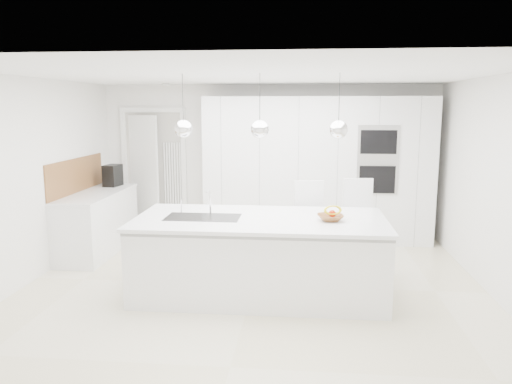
# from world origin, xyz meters

# --- Properties ---
(floor) EXTENTS (5.50, 5.50, 0.00)m
(floor) POSITION_xyz_m (0.00, 0.00, 0.00)
(floor) COLOR beige
(floor) RESTS_ON ground
(wall_back) EXTENTS (5.50, 0.00, 5.50)m
(wall_back) POSITION_xyz_m (0.00, 2.50, 1.25)
(wall_back) COLOR white
(wall_back) RESTS_ON ground
(wall_left) EXTENTS (0.00, 5.00, 5.00)m
(wall_left) POSITION_xyz_m (-2.75, 0.00, 1.25)
(wall_left) COLOR white
(wall_left) RESTS_ON ground
(ceiling) EXTENTS (5.50, 5.50, 0.00)m
(ceiling) POSITION_xyz_m (0.00, 0.00, 2.50)
(ceiling) COLOR white
(ceiling) RESTS_ON wall_back
(tall_cabinets) EXTENTS (3.60, 0.60, 2.30)m
(tall_cabinets) POSITION_xyz_m (0.80, 2.20, 1.15)
(tall_cabinets) COLOR white
(tall_cabinets) RESTS_ON floor
(oven_stack) EXTENTS (0.62, 0.04, 1.05)m
(oven_stack) POSITION_xyz_m (1.70, 1.89, 1.35)
(oven_stack) COLOR #A5A5A8
(oven_stack) RESTS_ON tall_cabinets
(doorway_frame) EXTENTS (1.11, 0.08, 2.13)m
(doorway_frame) POSITION_xyz_m (-1.95, 2.47, 1.02)
(doorway_frame) COLOR white
(doorway_frame) RESTS_ON floor
(hallway_door) EXTENTS (0.76, 0.38, 2.00)m
(hallway_door) POSITION_xyz_m (-2.20, 2.42, 1.00)
(hallway_door) COLOR white
(hallway_door) RESTS_ON floor
(radiator) EXTENTS (0.32, 0.04, 1.40)m
(radiator) POSITION_xyz_m (-1.63, 2.46, 0.85)
(radiator) COLOR white
(radiator) RESTS_ON floor
(left_base_cabinets) EXTENTS (0.60, 1.80, 0.86)m
(left_base_cabinets) POSITION_xyz_m (-2.45, 1.20, 0.43)
(left_base_cabinets) COLOR white
(left_base_cabinets) RESTS_ON floor
(left_worktop) EXTENTS (0.62, 1.82, 0.04)m
(left_worktop) POSITION_xyz_m (-2.45, 1.20, 0.88)
(left_worktop) COLOR white
(left_worktop) RESTS_ON left_base_cabinets
(oak_backsplash) EXTENTS (0.02, 1.80, 0.50)m
(oak_backsplash) POSITION_xyz_m (-2.74, 1.20, 1.15)
(oak_backsplash) COLOR brown
(oak_backsplash) RESTS_ON wall_left
(island_base) EXTENTS (2.80, 1.20, 0.86)m
(island_base) POSITION_xyz_m (0.10, -0.30, 0.43)
(island_base) COLOR white
(island_base) RESTS_ON floor
(island_worktop) EXTENTS (2.84, 1.40, 0.04)m
(island_worktop) POSITION_xyz_m (0.10, -0.25, 0.88)
(island_worktop) COLOR white
(island_worktop) RESTS_ON island_base
(island_sink) EXTENTS (0.84, 0.44, 0.18)m
(island_sink) POSITION_xyz_m (-0.55, -0.30, 0.82)
(island_sink) COLOR #3F3F42
(island_sink) RESTS_ON island_worktop
(island_tap) EXTENTS (0.02, 0.02, 0.30)m
(island_tap) POSITION_xyz_m (-0.50, -0.10, 1.05)
(island_tap) COLOR white
(island_tap) RESTS_ON island_worktop
(pendant_left) EXTENTS (0.20, 0.20, 0.20)m
(pendant_left) POSITION_xyz_m (-0.75, -0.30, 1.90)
(pendant_left) COLOR white
(pendant_left) RESTS_ON ceiling
(pendant_mid) EXTENTS (0.20, 0.20, 0.20)m
(pendant_mid) POSITION_xyz_m (0.10, -0.30, 1.90)
(pendant_mid) COLOR white
(pendant_mid) RESTS_ON ceiling
(pendant_right) EXTENTS (0.20, 0.20, 0.20)m
(pendant_right) POSITION_xyz_m (0.95, -0.30, 1.90)
(pendant_right) COLOR white
(pendant_right) RESTS_ON ceiling
(fruit_bowl) EXTENTS (0.33, 0.33, 0.07)m
(fruit_bowl) POSITION_xyz_m (0.89, -0.33, 0.94)
(fruit_bowl) COLOR brown
(fruit_bowl) RESTS_ON island_worktop
(espresso_machine) EXTENTS (0.24, 0.34, 0.34)m
(espresso_machine) POSITION_xyz_m (-2.43, 1.81, 1.07)
(espresso_machine) COLOR black
(espresso_machine) RESTS_ON left_worktop
(bar_stool_left) EXTENTS (0.49, 0.61, 1.19)m
(bar_stool_left) POSITION_xyz_m (0.66, 0.48, 0.60)
(bar_stool_left) COLOR white
(bar_stool_left) RESTS_ON floor
(bar_stool_right) EXTENTS (0.45, 0.59, 1.21)m
(bar_stool_right) POSITION_xyz_m (1.30, 0.60, 0.61)
(bar_stool_right) COLOR white
(bar_stool_right) RESTS_ON floor
(apple_a) EXTENTS (0.08, 0.08, 0.08)m
(apple_a) POSITION_xyz_m (0.91, -0.27, 0.97)
(apple_a) COLOR #B41E03
(apple_a) RESTS_ON fruit_bowl
(apple_b) EXTENTS (0.07, 0.07, 0.07)m
(apple_b) POSITION_xyz_m (0.91, -0.28, 0.97)
(apple_b) COLOR #B41E03
(apple_b) RESTS_ON fruit_bowl
(banana_bunch) EXTENTS (0.24, 0.17, 0.21)m
(banana_bunch) POSITION_xyz_m (0.91, -0.32, 1.02)
(banana_bunch) COLOR yellow
(banana_bunch) RESTS_ON fruit_bowl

